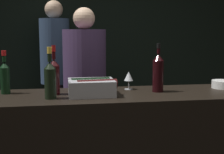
# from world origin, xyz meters

# --- Properties ---
(wall_back_chalkboard) EXTENTS (6.40, 0.06, 2.80)m
(wall_back_chalkboard) POSITION_xyz_m (0.00, 2.27, 1.40)
(wall_back_chalkboard) COLOR black
(wall_back_chalkboard) RESTS_ON ground_plane
(ice_bin_with_bottles) EXTENTS (0.34, 0.26, 0.12)m
(ice_bin_with_bottles) POSITION_xyz_m (-0.15, 0.27, 1.06)
(ice_bin_with_bottles) COLOR #B7BABF
(ice_bin_with_bottles) RESTS_ON bar_counter
(bowl_white) EXTENTS (0.18, 0.18, 0.06)m
(bowl_white) POSITION_xyz_m (0.91, 0.39, 1.03)
(bowl_white) COLOR white
(bowl_white) RESTS_ON bar_counter
(wine_glass) EXTENTS (0.07, 0.07, 0.14)m
(wine_glass) POSITION_xyz_m (0.15, 0.46, 1.10)
(wine_glass) COLOR silver
(wine_glass) RESTS_ON bar_counter
(red_wine_bottle_black_foil) EXTENTS (0.08, 0.08, 0.36)m
(red_wine_bottle_black_foil) POSITION_xyz_m (0.35, 0.33, 1.15)
(red_wine_bottle_black_foil) COLOR black
(red_wine_bottle_black_foil) RESTS_ON bar_counter
(champagne_bottle) EXTENTS (0.08, 0.08, 0.35)m
(champagne_bottle) POSITION_xyz_m (-0.44, 0.20, 1.14)
(champagne_bottle) COLOR black
(champagne_bottle) RESTS_ON bar_counter
(red_wine_bottle_tall) EXTENTS (0.08, 0.08, 0.35)m
(red_wine_bottle_tall) POSITION_xyz_m (-0.42, 0.34, 1.14)
(red_wine_bottle_tall) COLOR black
(red_wine_bottle_tall) RESTS_ON bar_counter
(red_wine_bottle_burgundy) EXTENTS (0.07, 0.07, 0.32)m
(red_wine_bottle_burgundy) POSITION_xyz_m (-0.77, 0.43, 1.13)
(red_wine_bottle_burgundy) COLOR black
(red_wine_bottle_burgundy) RESTS_ON bar_counter
(person_in_hoodie) EXTENTS (0.35, 0.35, 1.82)m
(person_in_hoodie) POSITION_xyz_m (-0.44, 1.86, 1.02)
(person_in_hoodie) COLOR black
(person_in_hoodie) RESTS_ON ground_plane
(person_blond_tee) EXTENTS (0.42, 0.42, 1.68)m
(person_blond_tee) POSITION_xyz_m (-0.14, 1.13, 0.93)
(person_blond_tee) COLOR black
(person_blond_tee) RESTS_ON ground_plane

